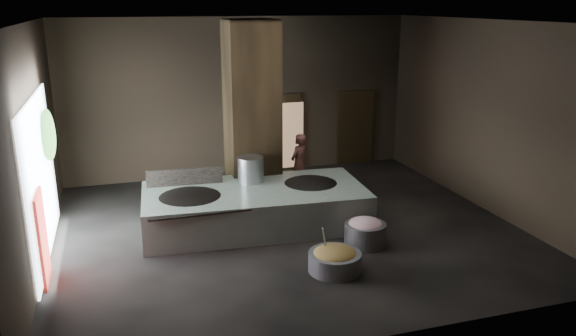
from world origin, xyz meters
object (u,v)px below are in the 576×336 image
object	(u,v)px
hearth_platform	(255,207)
meat_basin	(365,234)
veg_basin	(335,262)
wok_right	(311,187)
cook	(299,164)
wok_left	(190,201)
stock_pot	(251,170)

from	to	relation	value
hearth_platform	meat_basin	distance (m)	2.60
hearth_platform	veg_basin	xyz separation A→B (m)	(0.88, -2.67, -0.24)
wok_right	cook	xyz separation A→B (m)	(0.30, 1.78, 0.05)
veg_basin	wok_left	bearing A→B (deg)	131.68
wok_left	cook	world-z (taller)	cook
wok_left	veg_basin	xyz separation A→B (m)	(2.33, -2.62, -0.57)
wok_right	stock_pot	bearing A→B (deg)	158.96
cook	meat_basin	size ratio (longest dim) A/B	1.85
hearth_platform	stock_pot	bearing A→B (deg)	88.77
wok_left	wok_right	size ratio (longest dim) A/B	1.07
stock_pot	cook	xyz separation A→B (m)	(1.60, 1.28, -0.33)
meat_basin	wok_right	bearing A→B (deg)	107.86
wok_left	meat_basin	bearing A→B (deg)	-26.60
hearth_platform	wok_left	xyz separation A→B (m)	(-1.45, -0.05, 0.32)
stock_pot	veg_basin	xyz separation A→B (m)	(0.83, -3.22, -0.95)
wok_left	stock_pot	distance (m)	1.66
wok_right	veg_basin	bearing A→B (deg)	-99.83
wok_left	wok_right	world-z (taller)	wok_left
wok_left	cook	bearing A→B (deg)	31.28
wok_left	wok_right	xyz separation A→B (m)	(2.80, 0.10, 0.00)
wok_right	hearth_platform	bearing A→B (deg)	-177.88
stock_pot	hearth_platform	bearing A→B (deg)	-95.19
wok_left	stock_pot	size ratio (longest dim) A/B	2.42
hearth_platform	veg_basin	size ratio (longest dim) A/B	4.92
wok_left	veg_basin	world-z (taller)	wok_left
cook	meat_basin	bearing A→B (deg)	55.04
veg_basin	wok_right	bearing A→B (deg)	80.17
stock_pot	wok_right	bearing A→B (deg)	-21.04
wok_left	stock_pot	world-z (taller)	stock_pot
hearth_platform	stock_pot	size ratio (longest dim) A/B	7.67
hearth_platform	wok_right	distance (m)	1.39
hearth_platform	cook	xyz separation A→B (m)	(1.65, 1.83, 0.37)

